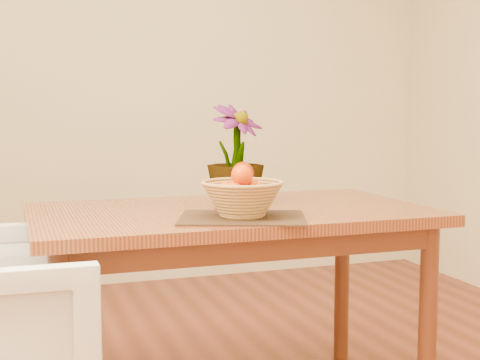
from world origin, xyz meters
name	(u,v)px	position (x,y,z in m)	size (l,w,h in m)	color
wall_back	(133,70)	(0.00, 2.25, 1.35)	(4.00, 0.02, 2.70)	beige
table	(231,233)	(0.00, 0.30, 0.66)	(1.40, 0.80, 0.75)	brown
placemat	(242,218)	(-0.03, 0.08, 0.75)	(0.41, 0.30, 0.01)	#3E2916
wicker_basket	(242,200)	(-0.03, 0.08, 0.81)	(0.27, 0.27, 0.11)	#AA8247
orange_pile	(242,185)	(-0.03, 0.08, 0.86)	(0.16, 0.16, 0.13)	#D63803
potted_plant	(236,155)	(0.04, 0.37, 0.94)	(0.21, 0.21, 0.37)	#1B4B15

